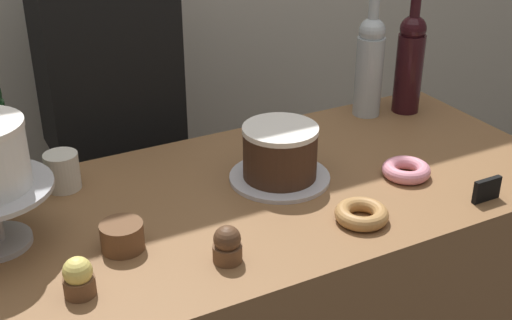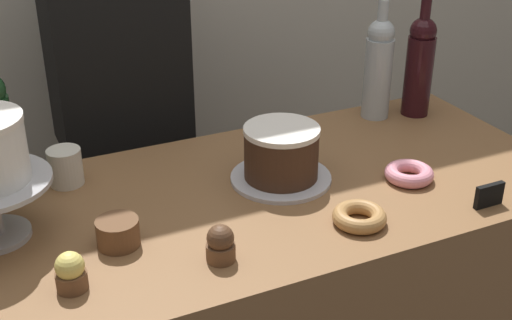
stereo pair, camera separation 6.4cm
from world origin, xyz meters
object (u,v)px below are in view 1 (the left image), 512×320
(cupcake_lemon, at_px, (78,278))
(coffee_cup_ceramic, at_px, (62,171))
(price_sign_chalkboard, at_px, (487,190))
(cupcake_chocolate, at_px, (227,245))
(chocolate_round_cake, at_px, (280,152))
(wine_bottle_dark_red, at_px, (410,62))
(donut_pink, at_px, (406,170))
(barista_figure, at_px, (116,144))
(cookie_stack, at_px, (122,236))
(donut_maple, at_px, (362,214))
(wine_bottle_clear, at_px, (370,65))

(cupcake_lemon, height_order, coffee_cup_ceramic, coffee_cup_ceramic)
(price_sign_chalkboard, bearing_deg, cupcake_chocolate, 174.33)
(cupcake_chocolate, xyz_separation_m, price_sign_chalkboard, (0.59, -0.06, -0.01))
(cupcake_lemon, relative_size, price_sign_chalkboard, 1.06)
(chocolate_round_cake, height_order, wine_bottle_dark_red, wine_bottle_dark_red)
(wine_bottle_dark_red, relative_size, donut_pink, 2.91)
(price_sign_chalkboard, relative_size, coffee_cup_ceramic, 0.82)
(donut_pink, distance_m, barista_figure, 0.85)
(barista_figure, bearing_deg, cookie_stack, -105.55)
(donut_pink, height_order, cookie_stack, cookie_stack)
(donut_pink, distance_m, donut_maple, 0.23)
(wine_bottle_dark_red, bearing_deg, cookie_stack, -162.37)
(coffee_cup_ceramic, bearing_deg, price_sign_chalkboard, -31.21)
(donut_pink, bearing_deg, cupcake_chocolate, -167.94)
(wine_bottle_clear, height_order, donut_maple, wine_bottle_clear)
(donut_pink, relative_size, cookie_stack, 1.33)
(price_sign_chalkboard, bearing_deg, cupcake_lemon, 174.13)
(wine_bottle_clear, xyz_separation_m, cupcake_lemon, (-0.92, -0.43, -0.11))
(wine_bottle_clear, distance_m, cupcake_lemon, 1.02)
(chocolate_round_cake, relative_size, wine_bottle_dark_red, 0.53)
(chocolate_round_cake, distance_m, donut_pink, 0.30)
(cupcake_chocolate, relative_size, price_sign_chalkboard, 1.06)
(cupcake_chocolate, height_order, coffee_cup_ceramic, coffee_cup_ceramic)
(chocolate_round_cake, relative_size, wine_bottle_clear, 0.53)
(chocolate_round_cake, relative_size, price_sign_chalkboard, 2.45)
(wine_bottle_dark_red, height_order, coffee_cup_ceramic, wine_bottle_dark_red)
(wine_bottle_clear, relative_size, price_sign_chalkboard, 4.65)
(wine_bottle_clear, bearing_deg, cupcake_chocolate, -144.96)
(coffee_cup_ceramic, bearing_deg, cupcake_lemon, -99.87)
(wine_bottle_dark_red, relative_size, barista_figure, 0.20)
(donut_maple, distance_m, cookie_stack, 0.48)
(cupcake_chocolate, xyz_separation_m, donut_maple, (0.31, -0.00, -0.02))
(coffee_cup_ceramic, bearing_deg, barista_figure, 58.67)
(donut_maple, bearing_deg, cupcake_chocolate, 179.62)
(wine_bottle_clear, xyz_separation_m, coffee_cup_ceramic, (-0.85, -0.03, -0.10))
(donut_maple, height_order, coffee_cup_ceramic, coffee_cup_ceramic)
(cupcake_lemon, relative_size, barista_figure, 0.05)
(barista_figure, bearing_deg, price_sign_chalkboard, -56.33)
(cookie_stack, bearing_deg, wine_bottle_clear, 21.86)
(wine_bottle_clear, distance_m, donut_maple, 0.59)
(donut_pink, bearing_deg, wine_bottle_clear, 68.08)
(donut_maple, bearing_deg, coffee_cup_ceramic, 140.04)
(cupcake_chocolate, relative_size, donut_pink, 0.66)
(cupcake_chocolate, height_order, donut_pink, cupcake_chocolate)
(cupcake_lemon, xyz_separation_m, donut_pink, (0.78, 0.08, -0.02))
(wine_bottle_dark_red, bearing_deg, donut_maple, -137.02)
(coffee_cup_ceramic, xyz_separation_m, barista_figure, (0.23, 0.37, -0.14))
(wine_bottle_dark_red, relative_size, coffee_cup_ceramic, 3.83)
(coffee_cup_ceramic, bearing_deg, cupcake_chocolate, -64.44)
(wine_bottle_clear, relative_size, barista_figure, 0.20)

